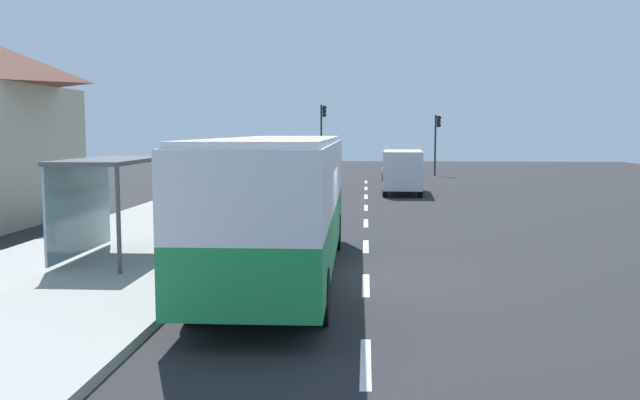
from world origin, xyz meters
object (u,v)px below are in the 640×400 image
at_px(bus, 280,198).
at_px(traffic_light_far_side, 322,129).
at_px(white_van, 403,169).
at_px(recycling_bin_green, 202,231).
at_px(recycling_bin_blue, 208,227).
at_px(recycling_bin_orange, 214,224).
at_px(recycling_bin_yellow, 196,235).
at_px(traffic_light_near_side, 437,135).
at_px(sedan_near, 398,170).
at_px(bus_shelter, 100,182).

relative_size(bus, traffic_light_far_side, 2.07).
height_order(white_van, recycling_bin_green, white_van).
relative_size(recycling_bin_blue, recycling_bin_orange, 1.00).
bearing_deg(recycling_bin_yellow, white_van, 71.60).
xyz_separation_m(bus, recycling_bin_yellow, (-2.49, 2.06, -1.19)).
distance_m(recycling_bin_orange, traffic_light_near_side, 33.48).
distance_m(recycling_bin_yellow, recycling_bin_green, 0.70).
height_order(sedan_near, traffic_light_near_side, traffic_light_near_side).
distance_m(white_van, recycling_bin_green, 19.63).
height_order(recycling_bin_green, recycling_bin_blue, same).
bearing_deg(white_van, recycling_bin_yellow, -108.40).
relative_size(sedan_near, recycling_bin_orange, 4.69).
bearing_deg(bus_shelter, white_van, 66.74).
xyz_separation_m(recycling_bin_yellow, traffic_light_far_side, (1.10, 34.86, 2.87)).
bearing_deg(traffic_light_near_side, bus_shelter, -108.88).
bearing_deg(bus, bus_shelter, 164.95).
distance_m(sedan_near, traffic_light_near_side, 7.90).
bearing_deg(recycling_bin_yellow, recycling_bin_blue, 90.00).
distance_m(recycling_bin_yellow, recycling_bin_blue, 1.40).
xyz_separation_m(white_van, traffic_light_near_side, (3.31, 14.82, 1.70)).
distance_m(sedan_near, recycling_bin_blue, 26.60).
xyz_separation_m(bus, recycling_bin_green, (-2.49, 2.76, -1.19)).
xyz_separation_m(bus, white_van, (3.91, 21.30, -0.50)).
relative_size(sedan_near, traffic_light_far_side, 0.84).
bearing_deg(traffic_light_near_side, recycling_bin_green, -106.22).
bearing_deg(sedan_near, recycling_bin_green, -103.79).
distance_m(bus, recycling_bin_yellow, 3.44).
distance_m(recycling_bin_green, recycling_bin_orange, 1.40).
height_order(bus, white_van, bus).
distance_m(recycling_bin_yellow, traffic_light_far_side, 34.99).
relative_size(bus, traffic_light_near_side, 2.43).
distance_m(white_van, traffic_light_near_side, 15.27).
xyz_separation_m(recycling_bin_yellow, recycling_bin_orange, (0.00, 2.10, 0.00)).
bearing_deg(recycling_bin_orange, bus_shelter, -127.35).
distance_m(traffic_light_near_side, bus_shelter, 36.85).
height_order(white_van, traffic_light_near_side, traffic_light_near_side).
height_order(sedan_near, recycling_bin_blue, sedan_near).
bearing_deg(sedan_near, recycling_bin_orange, -104.53).
bearing_deg(bus_shelter, sedan_near, 72.71).
xyz_separation_m(recycling_bin_yellow, bus_shelter, (-2.21, -0.80, 1.44)).
relative_size(sedan_near, recycling_bin_blue, 4.69).
bearing_deg(white_van, bus, -100.41).
xyz_separation_m(bus, recycling_bin_blue, (-2.49, 3.46, -1.19)).
relative_size(white_van, recycling_bin_blue, 5.57).
bearing_deg(recycling_bin_blue, bus_shelter, -135.18).
xyz_separation_m(bus, traffic_light_far_side, (-1.39, 36.92, 1.69)).
bearing_deg(white_van, sedan_near, 89.26).
relative_size(recycling_bin_yellow, traffic_light_far_side, 0.18).
relative_size(white_van, recycling_bin_green, 5.57).
relative_size(sedan_near, traffic_light_near_side, 0.98).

